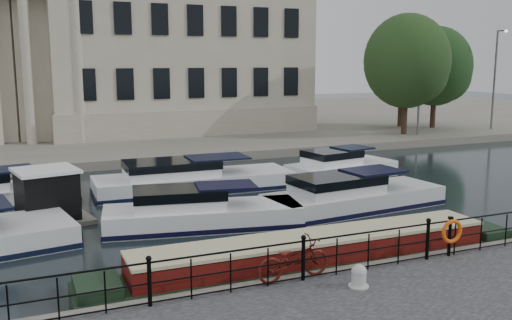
% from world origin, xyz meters
% --- Properties ---
extents(ground_plane, '(160.00, 160.00, 0.00)m').
position_xyz_m(ground_plane, '(0.00, 0.00, 0.00)').
color(ground_plane, black).
rests_on(ground_plane, ground).
extents(far_bank, '(120.00, 42.00, 0.55)m').
position_xyz_m(far_bank, '(0.00, 39.00, 0.28)').
color(far_bank, '#6B665B').
rests_on(far_bank, ground_plane).
extents(railing, '(24.14, 0.14, 1.22)m').
position_xyz_m(railing, '(0.00, -2.25, 1.20)').
color(railing, black).
rests_on(railing, near_quay).
extents(civic_building, '(53.55, 31.84, 16.85)m').
position_xyz_m(civic_building, '(-1.00, 34.71, 7.04)').
color(civic_building, '#ADA38C').
rests_on(civic_building, far_bank).
extents(lamp_posts, '(8.24, 1.55, 8.07)m').
position_xyz_m(lamp_posts, '(26.00, 20.70, 4.80)').
color(lamp_posts, '#59595B').
rests_on(lamp_posts, far_bank).
extents(bicycle, '(2.11, 0.84, 1.09)m').
position_xyz_m(bicycle, '(-0.20, -2.10, 1.09)').
color(bicycle, '#4F130E').
rests_on(bicycle, near_quay).
extents(mooring_bollard, '(0.52, 0.52, 0.58)m').
position_xyz_m(mooring_bollard, '(1.09, -3.18, 0.82)').
color(mooring_bollard, '#B5B5B0').
rests_on(mooring_bollard, near_quay).
extents(life_ring_post, '(0.72, 0.19, 1.18)m').
position_xyz_m(life_ring_post, '(4.79, -2.32, 1.29)').
color(life_ring_post, black).
rests_on(life_ring_post, near_quay).
extents(narrowboat, '(13.70, 1.96, 1.51)m').
position_xyz_m(narrowboat, '(1.21, -0.79, 0.37)').
color(narrowboat, black).
rests_on(narrowboat, ground_plane).
extents(harbour_hut, '(3.44, 3.04, 2.19)m').
position_xyz_m(harbour_hut, '(-5.62, 8.07, 0.95)').
color(harbour_hut, '#6B665B').
rests_on(harbour_hut, ground_plane).
extents(cabin_cruisers, '(26.20, 10.55, 1.99)m').
position_xyz_m(cabin_cruisers, '(-0.89, 8.14, 0.37)').
color(cabin_cruisers, silver).
rests_on(cabin_cruisers, ground_plane).
extents(trees, '(11.25, 10.37, 9.20)m').
position_xyz_m(trees, '(23.83, 23.06, 5.54)').
color(trees, black).
rests_on(trees, far_bank).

